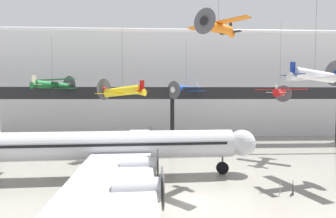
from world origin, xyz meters
TOP-DOWN VIEW (x-y plane):
  - ground_plane at (0.00, 0.00)m, footprint 260.00×260.00m
  - hangar_back_wall at (0.00, 34.54)m, footprint 140.00×3.00m
  - mezzanine_walkway at (0.00, 25.05)m, footprint 110.00×3.20m
  - ceiling_truss_beam at (0.00, 21.45)m, footprint 120.00×0.60m
  - airliner_silver_main at (-7.27, 6.89)m, footprint 30.75×34.75m
  - suspended_plane_yellow_lowwing at (-7.66, 18.08)m, footprint 7.72×8.64m
  - suspended_plane_red_highwing at (13.69, 14.34)m, footprint 5.90×5.47m
  - suspended_plane_orange_highwing at (3.24, 5.50)m, footprint 5.54×5.52m
  - suspended_plane_white_twin at (13.02, 5.62)m, footprint 6.25×7.49m
  - suspended_plane_blue_trainer at (2.27, 24.78)m, footprint 6.86×6.95m
  - suspended_plane_green_biplane at (-19.90, 24.14)m, footprint 8.37×7.61m
  - stanchion_barrier at (7.58, 1.20)m, footprint 0.36×0.36m
  - info_sign_pedestal at (8.81, 1.42)m, footprint 0.39×0.71m

SIDE VIEW (x-z plane):
  - ground_plane at x=0.00m, z-range 0.00..0.00m
  - stanchion_barrier at x=7.58m, z-range -0.21..0.87m
  - info_sign_pedestal at x=8.81m, z-range -0.17..1.08m
  - airliner_silver_main at x=-7.27m, z-range -1.20..7.68m
  - mezzanine_walkway at x=0.00m, z-range 3.26..13.10m
  - suspended_plane_red_highwing at x=13.69m, z-range 3.60..14.18m
  - suspended_plane_yellow_lowwing at x=-7.66m, z-range 3.84..14.22m
  - suspended_plane_blue_trainer at x=2.27m, z-range 4.36..14.61m
  - suspended_plane_green_biplane at x=-19.90m, z-range 5.39..14.90m
  - suspended_plane_white_twin at x=13.02m, z-range 6.04..14.82m
  - hangar_back_wall at x=0.00m, z-range 0.00..21.97m
  - suspended_plane_orange_highwing at x=3.24m, z-range 12.86..17.17m
  - ceiling_truss_beam at x=0.00m, z-range 18.30..18.90m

